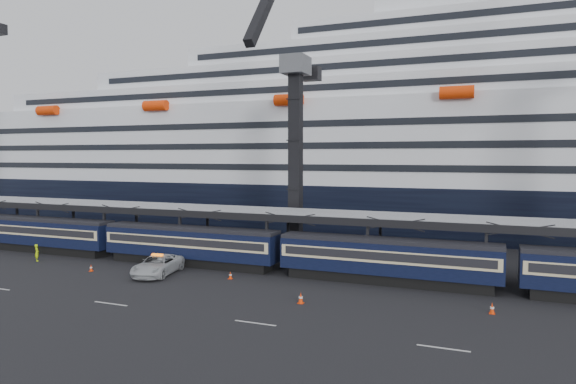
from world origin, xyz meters
name	(u,v)px	position (x,y,z in m)	size (l,w,h in m)	color
ground	(482,331)	(0.00, 0.00, 0.00)	(260.00, 260.00, 0.00)	black
train	(427,261)	(-4.65, 10.00, 2.20)	(133.05, 3.00, 4.05)	black
canopy	(487,222)	(0.00, 14.00, 5.25)	(130.00, 6.25, 5.53)	gray
cruise_ship	(483,147)	(-1.08, 45.99, 12.34)	(214.09, 28.84, 34.00)	black
crane_dark_near	(294,148)	(-20.00, 18.59, 11.93)	(4.50, 17.75, 35.08)	#45484C
pickup_truck	(158,265)	(-28.49, 5.19, 0.90)	(3.00, 6.51, 1.81)	#B3B7BB
worker	(37,253)	(-44.08, 5.63, 0.90)	(0.66, 0.43, 1.80)	#C5F20C
traffic_cone_b	(91,268)	(-35.31, 4.00, 0.34)	(0.34, 0.34, 0.69)	#F63807
traffic_cone_c	(230,275)	(-21.40, 6.29, 0.34)	(0.35, 0.35, 0.70)	#F63807
traffic_cone_d	(301,298)	(-12.80, 1.42, 0.42)	(0.43, 0.43, 0.85)	#F63807
traffic_cone_e	(492,308)	(0.57, 4.06, 0.40)	(0.40, 0.40, 0.80)	#F63807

